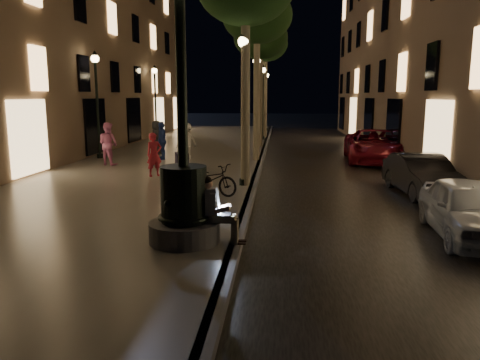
# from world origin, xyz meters

# --- Properties ---
(ground) EXTENTS (120.00, 120.00, 0.00)m
(ground) POSITION_xyz_m (0.00, 15.00, 0.00)
(ground) COLOR black
(ground) RESTS_ON ground
(cobble_lane) EXTENTS (6.00, 45.00, 0.02)m
(cobble_lane) POSITION_xyz_m (3.00, 15.00, 0.01)
(cobble_lane) COLOR black
(cobble_lane) RESTS_ON ground
(promenade) EXTENTS (8.00, 45.00, 0.20)m
(promenade) POSITION_xyz_m (-4.00, 15.00, 0.10)
(promenade) COLOR slate
(promenade) RESTS_ON ground
(curb_strip) EXTENTS (0.25, 45.00, 0.20)m
(curb_strip) POSITION_xyz_m (0.00, 15.00, 0.10)
(curb_strip) COLOR #59595B
(curb_strip) RESTS_ON ground
(building_right) EXTENTS (8.00, 36.00, 15.00)m
(building_right) POSITION_xyz_m (10.00, 18.00, 7.50)
(building_right) COLOR brown
(building_right) RESTS_ON ground
(building_left) EXTENTS (8.00, 36.00, 15.00)m
(building_left) POSITION_xyz_m (-12.00, 18.00, 7.50)
(building_left) COLOR brown
(building_left) RESTS_ON ground
(fountain_lamppost) EXTENTS (1.40, 1.40, 5.21)m
(fountain_lamppost) POSITION_xyz_m (-1.00, 2.00, 1.21)
(fountain_lamppost) COLOR #59595B
(fountain_lamppost) RESTS_ON promenade
(seated_man_laptop) EXTENTS (0.94, 0.32, 1.31)m
(seated_man_laptop) POSITION_xyz_m (-0.39, 2.00, 0.90)
(seated_man_laptop) COLOR tan
(seated_man_laptop) RESTS_ON promenade
(tree_second) EXTENTS (3.00, 3.00, 7.40)m
(tree_second) POSITION_xyz_m (-0.20, 14.00, 6.33)
(tree_second) COLOR #6B604C
(tree_second) RESTS_ON promenade
(tree_third) EXTENTS (3.00, 3.00, 7.20)m
(tree_third) POSITION_xyz_m (-0.30, 20.00, 6.14)
(tree_third) COLOR #6B604C
(tree_third) RESTS_ON promenade
(tree_far) EXTENTS (3.00, 3.00, 7.50)m
(tree_far) POSITION_xyz_m (-0.22, 26.00, 6.43)
(tree_far) COLOR #6B604C
(tree_far) RESTS_ON promenade
(lamp_curb_a) EXTENTS (0.36, 0.36, 4.81)m
(lamp_curb_a) POSITION_xyz_m (-0.30, 8.00, 3.24)
(lamp_curb_a) COLOR black
(lamp_curb_a) RESTS_ON promenade
(lamp_curb_b) EXTENTS (0.36, 0.36, 4.81)m
(lamp_curb_b) POSITION_xyz_m (-0.30, 16.00, 3.24)
(lamp_curb_b) COLOR black
(lamp_curb_b) RESTS_ON promenade
(lamp_curb_c) EXTENTS (0.36, 0.36, 4.81)m
(lamp_curb_c) POSITION_xyz_m (-0.30, 24.00, 3.24)
(lamp_curb_c) COLOR black
(lamp_curb_c) RESTS_ON promenade
(lamp_curb_d) EXTENTS (0.36, 0.36, 4.81)m
(lamp_curb_d) POSITION_xyz_m (-0.30, 32.00, 3.24)
(lamp_curb_d) COLOR black
(lamp_curb_d) RESTS_ON promenade
(lamp_left_b) EXTENTS (0.36, 0.36, 4.81)m
(lamp_left_b) POSITION_xyz_m (-7.40, 14.00, 3.24)
(lamp_left_b) COLOR black
(lamp_left_b) RESTS_ON promenade
(lamp_left_c) EXTENTS (0.36, 0.36, 4.81)m
(lamp_left_c) POSITION_xyz_m (-7.40, 24.00, 3.24)
(lamp_left_c) COLOR black
(lamp_left_c) RESTS_ON promenade
(stroller) EXTENTS (0.64, 1.01, 1.03)m
(stroller) POSITION_xyz_m (-2.81, 10.34, 0.72)
(stroller) COLOR black
(stroller) RESTS_ON promenade
(car_front) EXTENTS (1.74, 3.80, 1.26)m
(car_front) POSITION_xyz_m (4.90, 3.41, 0.63)
(car_front) COLOR #B6BABE
(car_front) RESTS_ON ground
(car_second) EXTENTS (1.65, 3.93, 1.26)m
(car_second) POSITION_xyz_m (5.20, 7.81, 0.63)
(car_second) COLOR black
(car_second) RESTS_ON ground
(car_third) EXTENTS (2.89, 5.57, 1.50)m
(car_third) POSITION_xyz_m (5.20, 15.21, 0.75)
(car_third) COLOR maroon
(car_third) RESTS_ON ground
(pedestrian_red) EXTENTS (0.67, 0.63, 1.55)m
(pedestrian_red) POSITION_xyz_m (-3.59, 9.39, 0.97)
(pedestrian_red) COLOR #B82436
(pedestrian_red) RESTS_ON promenade
(pedestrian_pink) EXTENTS (1.05, 0.95, 1.76)m
(pedestrian_pink) POSITION_xyz_m (-6.21, 11.94, 1.08)
(pedestrian_pink) COLOR pink
(pedestrian_pink) RESTS_ON promenade
(pedestrian_white) EXTENTS (1.18, 1.18, 1.64)m
(pedestrian_white) POSITION_xyz_m (-3.33, 13.93, 1.02)
(pedestrian_white) COLOR white
(pedestrian_white) RESTS_ON promenade
(pedestrian_blue) EXTENTS (0.84, 1.07, 1.70)m
(pedestrian_blue) POSITION_xyz_m (-4.43, 13.83, 1.05)
(pedestrian_blue) COLOR #294399
(pedestrian_blue) RESTS_ON promenade
(pedestrian_dark) EXTENTS (0.62, 0.87, 1.65)m
(pedestrian_dark) POSITION_xyz_m (-5.15, 15.59, 1.03)
(pedestrian_dark) COLOR #303135
(pedestrian_dark) RESTS_ON promenade
(bicycle) EXTENTS (1.83, 1.31, 0.92)m
(bicycle) POSITION_xyz_m (-1.13, 6.41, 0.66)
(bicycle) COLOR black
(bicycle) RESTS_ON promenade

